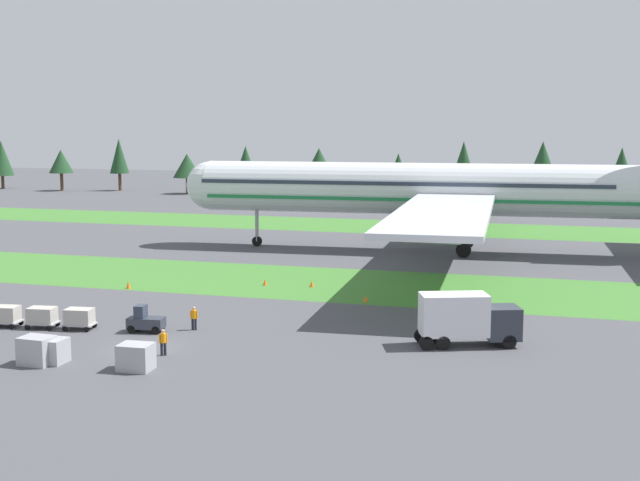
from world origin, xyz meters
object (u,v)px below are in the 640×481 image
at_px(catering_truck, 467,317).
at_px(taxiway_marker_2, 312,284).
at_px(ground_crew_marshaller, 163,341).
at_px(ground_crew_loader, 194,317).
at_px(airliner, 448,189).
at_px(uld_container_1, 37,351).
at_px(taxiway_marker_3, 128,285).
at_px(uld_container_3, 136,357).
at_px(cargo_dolly_second, 42,316).
at_px(cargo_dolly_third, 5,315).
at_px(taxiway_marker_0, 366,298).
at_px(cargo_dolly_lead, 79,317).
at_px(taxiway_marker_1, 265,282).
at_px(uld_container_2, 50,351).
at_px(baggage_tug, 145,321).

distance_m(catering_truck, taxiway_marker_2, 23.62).
xyz_separation_m(ground_crew_marshaller, taxiway_marker_2, (2.46, 25.17, -0.66)).
distance_m(catering_truck, ground_crew_loader, 19.71).
bearing_deg(airliner, ground_crew_loader, 160.28).
relative_size(ground_crew_marshaller, uld_container_1, 0.87).
relative_size(ground_crew_marshaller, taxiway_marker_3, 2.53).
height_order(airliner, uld_container_3, airliner).
height_order(cargo_dolly_second, catering_truck, catering_truck).
xyz_separation_m(cargo_dolly_third, taxiway_marker_2, (17.32, 21.27, -0.63)).
relative_size(airliner, ground_crew_loader, 45.26).
distance_m(ground_crew_loader, taxiway_marker_3, 17.76).
distance_m(airliner, taxiway_marker_0, 30.97).
relative_size(cargo_dolly_lead, ground_crew_marshaller, 1.37).
bearing_deg(catering_truck, uld_container_1, -84.25).
xyz_separation_m(taxiway_marker_1, taxiway_marker_2, (4.44, 0.41, -0.00)).
height_order(uld_container_3, taxiway_marker_2, uld_container_3).
bearing_deg(uld_container_2, catering_truck, 25.09).
bearing_deg(uld_container_3, uld_container_2, -179.52).
xyz_separation_m(ground_crew_marshaller, uld_container_2, (-6.09, -3.54, -0.17)).
bearing_deg(cargo_dolly_third, uld_container_1, 38.00).
xyz_separation_m(catering_truck, uld_container_1, (-25.29, -12.15, -1.07)).
xyz_separation_m(catering_truck, ground_crew_loader, (-19.65, -1.10, -1.01)).
xyz_separation_m(cargo_dolly_second, taxiway_marker_2, (14.45, 20.88, -0.63)).
xyz_separation_m(catering_truck, taxiway_marker_2, (-16.18, 17.12, -1.66)).
distance_m(uld_container_2, taxiway_marker_1, 28.60).
distance_m(uld_container_3, taxiway_marker_3, 26.70).
relative_size(cargo_dolly_second, taxiway_marker_3, 3.47).
bearing_deg(ground_crew_loader, taxiway_marker_1, 86.16).
distance_m(ground_crew_loader, taxiway_marker_1, 17.86).
bearing_deg(ground_crew_marshaller, taxiway_marker_2, -136.05).
relative_size(taxiway_marker_0, taxiway_marker_1, 0.94).
xyz_separation_m(airliner, taxiway_marker_3, (-24.84, -30.51, -7.06)).
bearing_deg(taxiway_marker_1, taxiway_marker_2, 5.23).
bearing_deg(uld_container_2, ground_crew_loader, 64.14).
relative_size(catering_truck, uld_container_1, 3.66).
xyz_separation_m(uld_container_3, taxiway_marker_0, (8.85, 23.63, -0.54)).
height_order(airliner, catering_truck, airliner).
height_order(uld_container_1, taxiway_marker_3, uld_container_1).
distance_m(airliner, baggage_tug, 47.89).
relative_size(airliner, cargo_dolly_lead, 33.06).
bearing_deg(baggage_tug, taxiway_marker_3, -154.82).
relative_size(airliner, uld_container_2, 39.38).
relative_size(cargo_dolly_second, uld_container_1, 1.19).
bearing_deg(cargo_dolly_lead, uld_container_2, 12.47).
xyz_separation_m(cargo_dolly_second, uld_container_3, (11.89, -7.78, -0.10)).
relative_size(uld_container_1, uld_container_2, 1.00).
bearing_deg(uld_container_2, cargo_dolly_second, 127.00).
relative_size(uld_container_3, taxiway_marker_0, 3.60).
bearing_deg(taxiway_marker_2, cargo_dolly_second, -124.69).
height_order(baggage_tug, taxiway_marker_0, baggage_tug).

